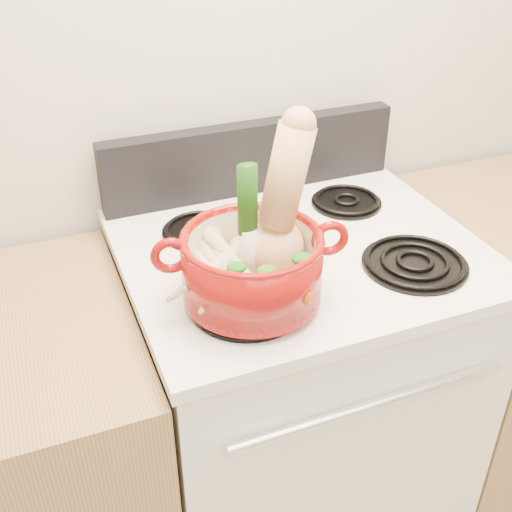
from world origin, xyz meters
name	(u,v)px	position (x,y,z in m)	size (l,w,h in m)	color
wall_back	(243,47)	(0.00, 1.75, 1.30)	(3.50, 0.02, 2.60)	beige
stove_body	(294,405)	(0.00, 1.40, 0.46)	(0.76, 0.65, 0.92)	white
cooktop	(301,252)	(0.00, 1.40, 0.93)	(0.78, 0.67, 0.03)	white
control_backsplash	(251,158)	(0.00, 1.70, 1.04)	(0.76, 0.05, 0.18)	black
oven_handle	(372,406)	(0.00, 1.06, 0.78)	(0.02, 0.02, 0.60)	silver
burner_front_left	(247,302)	(-0.19, 1.24, 0.96)	(0.22, 0.22, 0.02)	black
burner_front_right	(415,262)	(0.19, 1.24, 0.96)	(0.22, 0.22, 0.02)	black
burner_back_left	(200,229)	(-0.19, 1.54, 0.96)	(0.17, 0.17, 0.02)	black
burner_back_right	(346,201)	(0.19, 1.54, 0.96)	(0.17, 0.17, 0.02)	black
dutch_oven	(252,267)	(-0.18, 1.25, 1.03)	(0.26, 0.26, 0.13)	maroon
pot_handle_left	(171,255)	(-0.32, 1.27, 1.08)	(0.07, 0.07, 0.02)	maroon
pot_handle_right	(330,238)	(-0.03, 1.22, 1.08)	(0.07, 0.07, 0.02)	maroon
squash	(279,202)	(-0.11, 1.28, 1.14)	(0.12, 0.12, 0.30)	tan
leek	(248,223)	(-0.18, 1.26, 1.12)	(0.04, 0.04, 0.25)	silver
ginger	(248,246)	(-0.15, 1.34, 1.02)	(0.08, 0.06, 0.05)	tan
parsnip_0	(211,280)	(-0.25, 1.26, 1.02)	(0.04, 0.04, 0.22)	beige
parsnip_1	(225,272)	(-0.23, 1.26, 1.03)	(0.05, 0.05, 0.22)	beige
parsnip_2	(220,266)	(-0.23, 1.28, 1.03)	(0.04, 0.04, 0.18)	beige
parsnip_3	(208,271)	(-0.26, 1.26, 1.04)	(0.04, 0.04, 0.20)	beige
parsnip_4	(219,250)	(-0.22, 1.31, 1.05)	(0.04, 0.04, 0.21)	beige
parsnip_5	(232,257)	(-0.21, 1.27, 1.05)	(0.04, 0.04, 0.20)	beige
carrot_0	(268,291)	(-0.17, 1.19, 1.01)	(0.03, 0.03, 0.14)	#DB4A0A
carrot_1	(242,283)	(-0.21, 1.22, 1.02)	(0.03, 0.03, 0.13)	#D9490A
carrot_2	(273,285)	(-0.16, 1.19, 1.02)	(0.03, 0.03, 0.16)	#C04009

